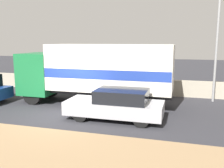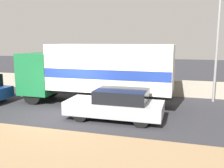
% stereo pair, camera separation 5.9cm
% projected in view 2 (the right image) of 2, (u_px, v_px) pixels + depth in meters
% --- Properties ---
extents(ground_plane, '(80.00, 80.00, 0.00)m').
position_uv_depth(ground_plane, '(62.00, 116.00, 11.97)').
color(ground_plane, '#2D2D33').
extents(stone_wall_backdrop, '(60.00, 0.35, 1.04)m').
position_uv_depth(stone_wall_backdrop, '(102.00, 84.00, 17.62)').
color(stone_wall_backdrop, '#A39984').
rests_on(stone_wall_backdrop, ground_plane).
extents(street_lamp, '(0.56, 0.28, 7.30)m').
position_uv_depth(street_lamp, '(218.00, 29.00, 14.13)').
color(street_lamp, gray).
rests_on(street_lamp, ground_plane).
extents(box_truck, '(8.63, 2.44, 3.38)m').
position_uv_depth(box_truck, '(97.00, 71.00, 13.87)').
color(box_truck, '#196B38').
rests_on(box_truck, ground_plane).
extents(car_hatchback, '(4.43, 1.75, 1.41)m').
position_uv_depth(car_hatchback, '(116.00, 104.00, 11.36)').
color(car_hatchback, '#9E9EA3').
rests_on(car_hatchback, ground_plane).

